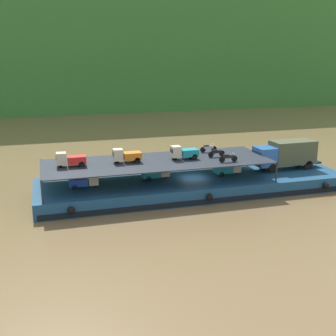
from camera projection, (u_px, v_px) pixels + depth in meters
name	position (u px, v px, depth m)	size (l,w,h in m)	color
ground_plane	(193.00, 191.00, 44.46)	(400.00, 400.00, 0.00)	brown
hillside_far_bank	(93.00, 7.00, 108.66)	(137.29, 33.38, 44.17)	#33702D
cargo_barge	(193.00, 184.00, 44.25)	(31.54, 9.05, 1.50)	navy
covered_lorry	(286.00, 154.00, 46.86)	(7.90, 2.47, 3.10)	#285BA3
cargo_rack	(157.00, 162.00, 42.54)	(22.34, 7.72, 2.00)	#232833
mini_truck_lower_stern	(84.00, 181.00, 40.54)	(2.80, 1.30, 1.38)	#1E47B7
mini_truck_lower_aft	(156.00, 173.00, 43.29)	(2.79, 1.28, 1.38)	teal
mini_truck_lower_mid	(228.00, 168.00, 44.83)	(2.77, 1.25, 1.38)	teal
mini_truck_upper_stern	(71.00, 159.00, 40.27)	(2.77, 1.25, 1.38)	red
mini_truck_upper_mid	(126.00, 156.00, 41.78)	(2.74, 1.21, 1.38)	orange
mini_truck_upper_fore	(184.00, 152.00, 43.12)	(2.76, 1.24, 1.38)	teal
motorcycle_upper_port	(228.00, 158.00, 42.03)	(1.90, 0.55, 0.87)	black
motorcycle_upper_centre	(216.00, 153.00, 44.10)	(1.90, 0.55, 0.87)	black
motorcycle_upper_stbd	(208.00, 148.00, 46.26)	(1.90, 0.55, 0.87)	black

